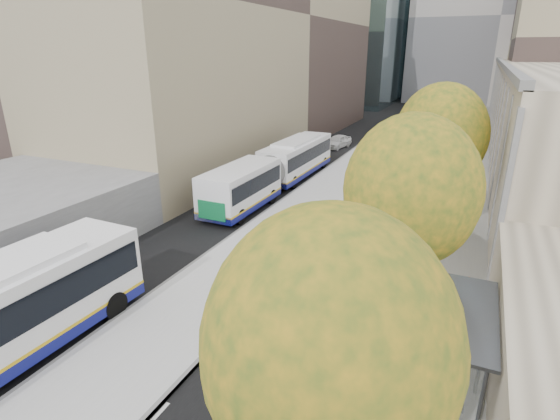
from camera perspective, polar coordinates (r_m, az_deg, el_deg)
The scene contains 10 objects.
bus_platform at distance 37.72m, azimuth 9.74°, elevation 5.55°, with size 4.25×150.00×0.15m, color silver.
sidewalk at distance 36.63m, azimuth 21.91°, elevation 3.88°, with size 4.75×150.00×0.08m, color gray.
building_midrise at distance 49.93m, azimuth -10.22°, elevation 23.40°, with size 24.00×46.00×25.00m, color #9C8E6E.
building_far_block at distance 96.59m, azimuth 26.80°, elevation 21.44°, with size 30.00×18.00×30.00m, color #AAA29D.
bus_shelter at distance 13.44m, azimuth 23.15°, elevation -13.89°, with size 1.90×4.40×2.53m.
tree_b at distance 7.10m, azimuth 6.48°, elevation -17.34°, with size 4.00×4.00×6.97m.
tree_c at distance 14.11m, azimuth 16.77°, elevation 2.37°, with size 4.20×4.20×7.28m.
tree_d at distance 22.80m, azimuth 20.23°, elevation 9.08°, with size 4.40×4.40×7.60m.
bus_far at distance 31.09m, azimuth -0.47°, elevation 5.47°, with size 2.63×16.61×2.76m.
distant_car at distance 45.42m, azimuth 7.52°, elevation 8.87°, with size 1.56×3.88×1.32m, color white.
Camera 1 is at (5.22, -0.42, 9.33)m, focal length 28.00 mm.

